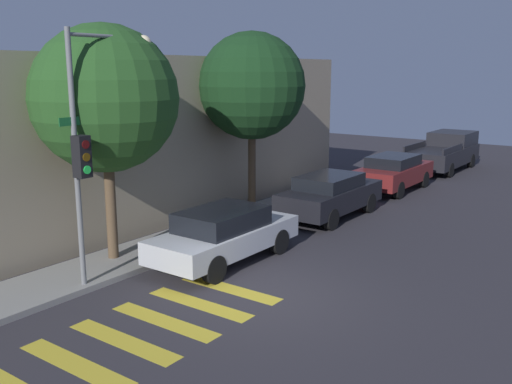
{
  "coord_description": "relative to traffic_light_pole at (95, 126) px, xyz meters",
  "views": [
    {
      "loc": [
        -9.52,
        -6.81,
        4.86
      ],
      "look_at": [
        2.73,
        2.1,
        1.6
      ],
      "focal_mm": 40.0,
      "sensor_mm": 36.0,
      "label": 1
    }
  ],
  "objects": [
    {
      "name": "crosswalk",
      "position": [
        -1.15,
        -2.57,
        -3.64
      ],
      "size": [
        5.68,
        2.6,
        0.0
      ],
      "color": "gold",
      "rests_on": "ground"
    },
    {
      "name": "building_row",
      "position": [
        1.5,
        5.12,
        -1.0
      ],
      "size": [
        26.0,
        6.0,
        5.29
      ],
      "primitive_type": "cube",
      "color": "gray",
      "rests_on": "ground"
    },
    {
      "name": "tree_midblock",
      "position": [
        7.13,
        1.0,
        0.68
      ],
      "size": [
        3.49,
        3.49,
        6.09
      ],
      "color": "brown",
      "rests_on": "ground"
    },
    {
      "name": "traffic_light_pole",
      "position": [
        0.0,
        0.0,
        0.0
      ],
      "size": [
        2.63,
        0.56,
        5.72
      ],
      "color": "slate",
      "rests_on": "ground"
    },
    {
      "name": "pickup_truck",
      "position": [
        20.16,
        -1.27,
        -2.75
      ],
      "size": [
        5.47,
        2.1,
        1.77
      ],
      "color": "black",
      "rests_on": "ground"
    },
    {
      "name": "sedan_middle",
      "position": [
        8.45,
        -1.27,
        -2.86
      ],
      "size": [
        4.4,
        1.79,
        1.46
      ],
      "color": "black",
      "rests_on": "ground"
    },
    {
      "name": "tree_near_corner",
      "position": [
        1.13,
        1.0,
        0.51
      ],
      "size": [
        3.59,
        3.59,
        5.97
      ],
      "color": "brown",
      "rests_on": "ground"
    },
    {
      "name": "sidewalk",
      "position": [
        1.5,
        0.78,
        -3.58
      ],
      "size": [
        26.0,
        1.9,
        0.14
      ],
      "primitive_type": "cube",
      "color": "gray",
      "rests_on": "ground"
    },
    {
      "name": "ground_plane",
      "position": [
        1.5,
        -3.37,
        -3.65
      ],
      "size": [
        60.0,
        60.0,
        0.0
      ],
      "primitive_type": "plane",
      "color": "#2D2B30"
    },
    {
      "name": "sedan_far_end",
      "position": [
        13.8,
        -1.27,
        -2.86
      ],
      "size": [
        4.37,
        1.79,
        1.46
      ],
      "color": "maroon",
      "rests_on": "ground"
    },
    {
      "name": "sedan_near_corner",
      "position": [
        2.85,
        -1.27,
        -2.9
      ],
      "size": [
        4.35,
        1.76,
        1.4
      ],
      "color": "#B7BABF",
      "rests_on": "ground"
    }
  ]
}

